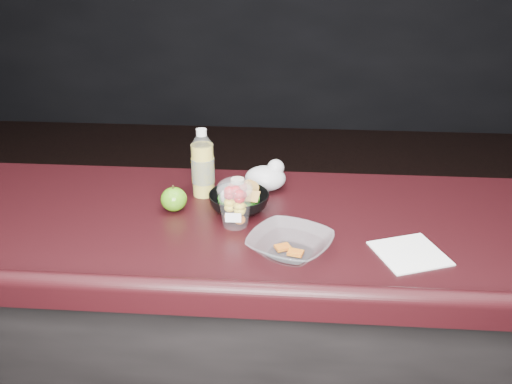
% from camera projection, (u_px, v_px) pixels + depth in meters
% --- Properties ---
extents(counter, '(4.06, 0.71, 1.02)m').
position_uv_depth(counter, '(253.00, 363.00, 1.80)').
color(counter, black).
rests_on(counter, ground).
extents(lemonade_bottle, '(0.07, 0.07, 0.21)m').
position_uv_depth(lemonade_bottle, '(203.00, 168.00, 1.70)').
color(lemonade_bottle, gold).
rests_on(lemonade_bottle, counter).
extents(fruit_cup, '(0.10, 0.10, 0.14)m').
position_uv_depth(fruit_cup, '(235.00, 202.00, 1.54)').
color(fruit_cup, white).
rests_on(fruit_cup, counter).
extents(green_apple, '(0.08, 0.08, 0.08)m').
position_uv_depth(green_apple, '(174.00, 199.00, 1.63)').
color(green_apple, '#3B860F').
rests_on(green_apple, counter).
extents(plastic_bag, '(0.13, 0.10, 0.09)m').
position_uv_depth(plastic_bag, '(267.00, 177.00, 1.76)').
color(plastic_bag, silver).
rests_on(plastic_bag, counter).
extents(snack_bowl, '(0.20, 0.20, 0.09)m').
position_uv_depth(snack_bowl, '(238.00, 201.00, 1.63)').
color(snack_bowl, black).
rests_on(snack_bowl, counter).
extents(takeout_bowl, '(0.27, 0.27, 0.05)m').
position_uv_depth(takeout_bowl, '(290.00, 245.00, 1.42)').
color(takeout_bowl, silver).
rests_on(takeout_bowl, counter).
extents(paper_napkin, '(0.21, 0.21, 0.00)m').
position_uv_depth(paper_napkin, '(410.00, 253.00, 1.43)').
color(paper_napkin, white).
rests_on(paper_napkin, counter).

